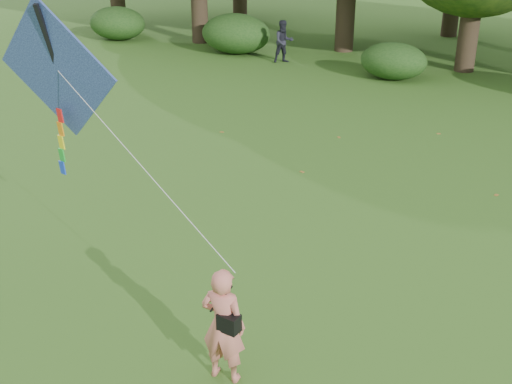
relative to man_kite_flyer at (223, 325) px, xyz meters
The scene contains 7 objects.
ground 1.47m from the man_kite_flyer, 124.40° to the left, with size 100.00×100.00×0.00m, color #265114.
man_kite_flyer is the anchor object (origin of this frame).
bystander_left 20.71m from the man_kite_flyer, 118.21° to the left, with size 0.88×0.69×1.82m, color #23232F.
crossbody_bag 0.17m from the man_kite_flyer, 14.61° to the right, with size 0.43×0.20×0.71m.
flying_kite 5.44m from the man_kite_flyer, 162.41° to the left, with size 6.10×1.95×3.33m.
shrub_band 18.61m from the man_kite_flyer, 94.24° to the left, with size 39.15×3.22×1.88m.
fallen_leaves 5.43m from the man_kite_flyer, 93.19° to the left, with size 9.69×15.54×0.01m.
Camera 1 is at (5.06, -6.95, 6.23)m, focal length 45.00 mm.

